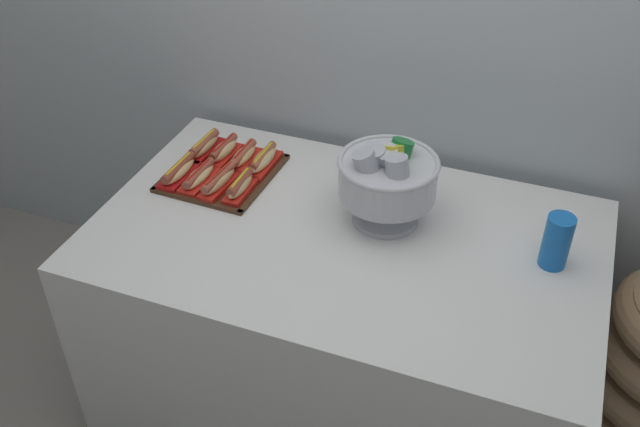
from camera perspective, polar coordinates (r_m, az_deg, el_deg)
ground_plane at (r=2.68m, az=1.68°, el=-14.44°), size 10.00×10.00×0.00m
buffet_table at (r=2.38m, az=1.85°, el=-8.40°), size 1.51×0.92×0.76m
serving_tray at (r=2.40m, az=-7.78°, el=3.18°), size 0.34×0.37×0.01m
hot_dog_0 at (r=2.38m, az=-11.16°, el=3.32°), size 0.07×0.18×0.06m
hot_dog_1 at (r=2.35m, az=-9.61°, el=2.89°), size 0.07×0.18×0.06m
hot_dog_2 at (r=2.31m, az=-8.02°, el=2.57°), size 0.07×0.19×0.06m
hot_dog_3 at (r=2.28m, az=-6.38°, el=2.19°), size 0.06×0.16×0.06m
hot_dog_4 at (r=2.50m, az=-9.19°, el=5.30°), size 0.07×0.18×0.06m
hot_dog_5 at (r=2.46m, az=-7.68°, el=4.97°), size 0.07×0.17×0.06m
hot_dog_6 at (r=2.43m, az=-6.12°, el=4.55°), size 0.07×0.16×0.06m
hot_dog_7 at (r=2.40m, az=-4.54°, el=4.25°), size 0.07×0.18×0.06m
punch_bowl at (r=2.10m, az=5.38°, el=2.91°), size 0.30×0.30×0.27m
cup_stack at (r=2.08m, az=18.33°, el=-2.13°), size 0.08×0.08×0.16m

